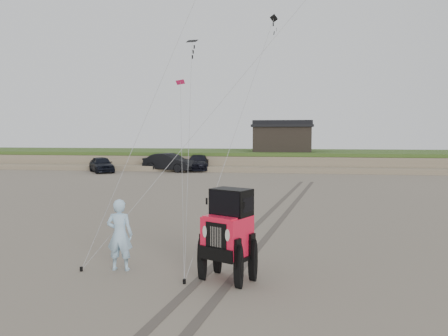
{
  "coord_description": "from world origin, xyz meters",
  "views": [
    {
      "loc": [
        2.67,
        -10.57,
        3.71
      ],
      "look_at": [
        0.66,
        3.0,
        2.6
      ],
      "focal_mm": 35.0,
      "sensor_mm": 36.0,
      "label": 1
    }
  ],
  "objects": [
    {
      "name": "ground",
      "position": [
        0.0,
        0.0,
        0.0
      ],
      "size": [
        160.0,
        160.0,
        0.0
      ],
      "primitive_type": "plane",
      "color": "#6B6054",
      "rests_on": "ground"
    },
    {
      "name": "dune_ridge",
      "position": [
        0.0,
        37.5,
        0.82
      ],
      "size": [
        160.0,
        14.25,
        1.73
      ],
      "color": "#7A6B54",
      "rests_on": "ground"
    },
    {
      "name": "cabin",
      "position": [
        2.0,
        37.0,
        3.24
      ],
      "size": [
        6.4,
        5.4,
        3.35
      ],
      "color": "black",
      "rests_on": "dune_ridge"
    },
    {
      "name": "truck_a",
      "position": [
        -14.74,
        28.29,
        0.75
      ],
      "size": [
        3.97,
        4.58,
        1.49
      ],
      "primitive_type": "imported",
      "rotation": [
        0.0,
        0.0,
        0.62
      ],
      "color": "black",
      "rests_on": "ground"
    },
    {
      "name": "truck_b",
      "position": [
        -8.66,
        30.15,
        0.87
      ],
      "size": [
        5.58,
        3.5,
        1.74
      ],
      "primitive_type": "imported",
      "rotation": [
        0.0,
        0.0,
        1.23
      ],
      "color": "black",
      "rests_on": "ground"
    },
    {
      "name": "truck_c",
      "position": [
        -6.14,
        31.72,
        0.77
      ],
      "size": [
        2.71,
        5.5,
        1.54
      ],
      "primitive_type": "imported",
      "rotation": [
        0.0,
        0.0,
        0.11
      ],
      "color": "black",
      "rests_on": "ground"
    },
    {
      "name": "jeep",
      "position": [
        1.19,
        0.04,
        0.92
      ],
      "size": [
        4.11,
        5.4,
        1.85
      ],
      "primitive_type": null,
      "rotation": [
        0.0,
        0.0,
        -0.46
      ],
      "color": "#F71637",
      "rests_on": "ground"
    },
    {
      "name": "man",
      "position": [
        -1.8,
        0.45,
        0.97
      ],
      "size": [
        0.73,
        0.5,
        1.94
      ],
      "primitive_type": "imported",
      "rotation": [
        0.0,
        0.0,
        3.19
      ],
      "color": "#90B7DF",
      "rests_on": "ground"
    },
    {
      "name": "stake_main",
      "position": [
        -2.8,
        0.2,
        0.06
      ],
      "size": [
        0.08,
        0.08,
        0.12
      ],
      "primitive_type": "cylinder",
      "color": "black",
      "rests_on": "ground"
    },
    {
      "name": "stake_aux",
      "position": [
        0.17,
        -0.35,
        0.06
      ],
      "size": [
        0.08,
        0.08,
        0.12
      ],
      "primitive_type": "cylinder",
      "color": "black",
      "rests_on": "ground"
    },
    {
      "name": "tire_tracks",
      "position": [
        2.0,
        8.0,
        0.0
      ],
      "size": [
        5.22,
        29.74,
        0.01
      ],
      "color": "#4C443D",
      "rests_on": "ground"
    }
  ]
}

